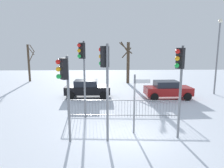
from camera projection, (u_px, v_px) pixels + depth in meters
The scene contains 12 objects.
ground_plane at pixel (128, 134), 10.03m from camera, with size 60.00×60.00×0.00m, color silver.
traffic_light_rear_left at pixel (105, 71), 8.84m from camera, with size 0.45×0.48×4.34m.
traffic_light_mid_right at pixel (65, 80), 8.66m from camera, with size 0.48×0.45×3.85m.
traffic_light_rear_right at pixel (180, 72), 9.00m from camera, with size 0.48×0.46×4.27m.
traffic_light_foreground_right at pixel (82, 62), 11.76m from camera, with size 0.43×0.50×4.56m.
direction_sign_post at pixel (136, 101), 9.88m from camera, with size 0.79×0.09×2.93m.
pedestrian_guard_railing at pixel (123, 108), 12.42m from camera, with size 6.83×0.51×1.07m.
car_black_far at pixel (87, 88), 17.52m from camera, with size 3.81×1.93×1.47m.
car_red_near at pixel (167, 89), 17.11m from camera, with size 3.84×2.00×1.47m.
street_lamp at pixel (218, 49), 18.10m from camera, with size 0.36×0.36×6.67m.
bare_tree_left at pixel (128, 61), 24.32m from camera, with size 1.59×1.89×4.92m.
bare_tree_centre at pixel (29, 62), 25.65m from camera, with size 0.88×1.38×4.62m.
Camera 1 is at (-1.11, -9.43, 4.14)m, focal length 32.83 mm.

